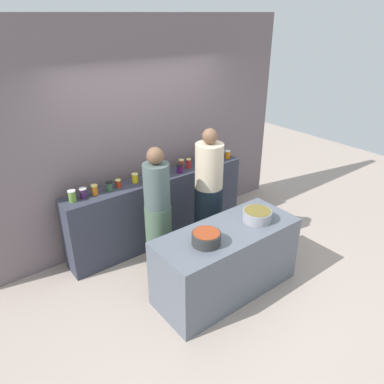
# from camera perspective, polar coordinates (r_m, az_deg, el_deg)

# --- Properties ---
(ground) EXTENTS (12.00, 12.00, 0.00)m
(ground) POSITION_cam_1_polar(r_m,az_deg,el_deg) (4.76, 2.64, -12.93)
(ground) COLOR #A8968B
(storefront_wall) EXTENTS (4.80, 0.12, 3.00)m
(storefront_wall) POSITION_cam_1_polar(r_m,az_deg,el_deg) (5.11, -7.65, 8.88)
(storefront_wall) COLOR #6B5C62
(storefront_wall) RESTS_ON ground
(display_shelf) EXTENTS (2.70, 0.36, 0.99)m
(display_shelf) POSITION_cam_1_polar(r_m,az_deg,el_deg) (5.22, -5.04, -2.60)
(display_shelf) COLOR #303341
(display_shelf) RESTS_ON ground
(prep_table) EXTENTS (1.70, 0.70, 0.83)m
(prep_table) POSITION_cam_1_polar(r_m,az_deg,el_deg) (4.33, 5.36, -10.61)
(prep_table) COLOR #535B66
(prep_table) RESTS_ON ground
(preserve_jar_0) EXTENTS (0.09, 0.09, 0.14)m
(preserve_jar_0) POSITION_cam_1_polar(r_m,az_deg,el_deg) (4.53, -18.15, -0.59)
(preserve_jar_0) COLOR olive
(preserve_jar_0) RESTS_ON display_shelf
(preserve_jar_1) EXTENTS (0.09, 0.09, 0.13)m
(preserve_jar_1) POSITION_cam_1_polar(r_m,az_deg,el_deg) (4.58, -16.56, -0.14)
(preserve_jar_1) COLOR #3E1E49
(preserve_jar_1) RESTS_ON display_shelf
(preserve_jar_2) EXTENTS (0.08, 0.08, 0.13)m
(preserve_jar_2) POSITION_cam_1_polar(r_m,az_deg,el_deg) (4.62, -14.93, 0.33)
(preserve_jar_2) COLOR #CA6719
(preserve_jar_2) RESTS_ON display_shelf
(preserve_jar_3) EXTENTS (0.09, 0.09, 0.12)m
(preserve_jar_3) POSITION_cam_1_polar(r_m,az_deg,el_deg) (4.69, -12.73, 0.89)
(preserve_jar_3) COLOR #335439
(preserve_jar_3) RESTS_ON display_shelf
(preserve_jar_4) EXTENTS (0.07, 0.07, 0.10)m
(preserve_jar_4) POSITION_cam_1_polar(r_m,az_deg,el_deg) (4.76, -11.39, 1.33)
(preserve_jar_4) COLOR red
(preserve_jar_4) RESTS_ON display_shelf
(preserve_jar_5) EXTENTS (0.09, 0.09, 0.12)m
(preserve_jar_5) POSITION_cam_1_polar(r_m,az_deg,el_deg) (4.85, -8.87, 2.17)
(preserve_jar_5) COLOR yellow
(preserve_jar_5) RESTS_ON display_shelf
(preserve_jar_6) EXTENTS (0.08, 0.08, 0.14)m
(preserve_jar_6) POSITION_cam_1_polar(r_m,az_deg,el_deg) (4.82, -7.04, 2.21)
(preserve_jar_6) COLOR #9B370A
(preserve_jar_6) RESTS_ON display_shelf
(preserve_jar_7) EXTENTS (0.08, 0.08, 0.12)m
(preserve_jar_7) POSITION_cam_1_polar(r_m,az_deg,el_deg) (5.00, -4.64, 3.09)
(preserve_jar_7) COLOR #441D60
(preserve_jar_7) RESTS_ON display_shelf
(preserve_jar_8) EXTENTS (0.07, 0.07, 0.11)m
(preserve_jar_8) POSITION_cam_1_polar(r_m,az_deg,el_deg) (5.11, -4.05, 3.61)
(preserve_jar_8) COLOR #224D2D
(preserve_jar_8) RESTS_ON display_shelf
(preserve_jar_9) EXTENTS (0.09, 0.09, 0.12)m
(preserve_jar_9) POSITION_cam_1_polar(r_m,az_deg,el_deg) (5.10, -1.91, 3.67)
(preserve_jar_9) COLOR #48124D
(preserve_jar_9) RESTS_ON display_shelf
(preserve_jar_10) EXTENTS (0.08, 0.08, 0.14)m
(preserve_jar_10) POSITION_cam_1_polar(r_m,az_deg,el_deg) (5.22, -1.67, 4.35)
(preserve_jar_10) COLOR #AC3222
(preserve_jar_10) RESTS_ON display_shelf
(preserve_jar_11) EXTENTS (0.07, 0.07, 0.14)m
(preserve_jar_11) POSITION_cam_1_polar(r_m,az_deg,el_deg) (5.25, -0.53, 4.47)
(preserve_jar_11) COLOR #AD2324
(preserve_jar_11) RESTS_ON display_shelf
(preserve_jar_12) EXTENTS (0.08, 0.08, 0.14)m
(preserve_jar_12) POSITION_cam_1_polar(r_m,az_deg,el_deg) (5.36, 1.31, 4.98)
(preserve_jar_12) COLOR brown
(preserve_jar_12) RESTS_ON display_shelf
(preserve_jar_13) EXTENTS (0.09, 0.09, 0.14)m
(preserve_jar_13) POSITION_cam_1_polar(r_m,az_deg,el_deg) (5.53, 2.75, 5.60)
(preserve_jar_13) COLOR orange
(preserve_jar_13) RESTS_ON display_shelf
(preserve_jar_14) EXTENTS (0.09, 0.09, 0.13)m
(preserve_jar_14) POSITION_cam_1_polar(r_m,az_deg,el_deg) (5.64, 3.97, 5.95)
(preserve_jar_14) COLOR #934D0E
(preserve_jar_14) RESTS_ON display_shelf
(preserve_jar_15) EXTENTS (0.08, 0.08, 0.12)m
(preserve_jar_15) POSITION_cam_1_polar(r_m,az_deg,el_deg) (5.64, 5.57, 5.84)
(preserve_jar_15) COLOR #D26607
(preserve_jar_15) RESTS_ON display_shelf
(cooking_pot_left) EXTENTS (0.31, 0.31, 0.14)m
(cooking_pot_left) POSITION_cam_1_polar(r_m,az_deg,el_deg) (3.82, 2.23, -7.19)
(cooking_pot_left) COLOR #2D2D2D
(cooking_pot_left) RESTS_ON prep_table
(cooking_pot_center) EXTENTS (0.33, 0.33, 0.13)m
(cooking_pot_center) POSITION_cam_1_polar(r_m,az_deg,el_deg) (4.29, 10.09, -3.60)
(cooking_pot_center) COLOR gray
(cooking_pot_center) RESTS_ON prep_table
(cook_with_tongs) EXTENTS (0.33, 0.33, 1.65)m
(cook_with_tongs) POSITION_cam_1_polar(r_m,az_deg,el_deg) (4.51, -5.31, -3.85)
(cook_with_tongs) COLOR #465C4A
(cook_with_tongs) RESTS_ON ground
(cook_in_cap) EXTENTS (0.38, 0.38, 1.74)m
(cook_in_cap) POSITION_cam_1_polar(r_m,az_deg,el_deg) (4.84, 2.58, -1.03)
(cook_in_cap) COLOR black
(cook_in_cap) RESTS_ON ground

